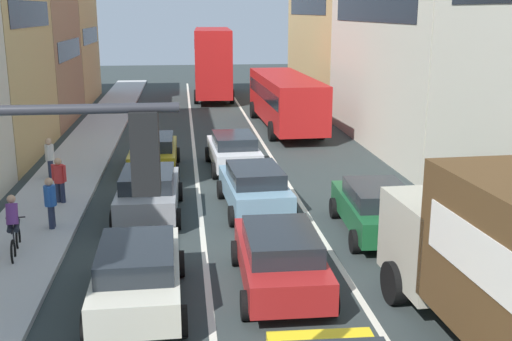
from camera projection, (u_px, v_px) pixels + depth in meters
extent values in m
cube|color=#B3B3B3|center=(77.00, 163.00, 26.23)|extent=(2.60, 64.00, 0.14)
cube|color=silver|center=(195.00, 162.00, 26.81)|extent=(0.16, 60.00, 0.01)
cube|color=silver|center=(273.00, 159.00, 27.20)|extent=(0.16, 60.00, 0.01)
cube|color=black|center=(31.00, 14.00, 26.42)|extent=(0.02, 7.04, 1.10)
cube|color=#9E7556|center=(6.00, 57.00, 35.07)|extent=(7.00, 8.70, 7.63)
cube|color=black|center=(70.00, 49.00, 35.38)|extent=(0.02, 7.04, 1.10)
cube|color=tan|center=(40.00, 42.00, 43.43)|extent=(7.00, 8.70, 8.43)
cube|color=black|center=(91.00, 36.00, 43.73)|extent=(0.02, 7.04, 1.10)
cube|color=tan|center=(356.00, 15.00, 42.67)|extent=(7.00, 14.57, 12.05)
cube|color=black|center=(306.00, 6.00, 42.11)|extent=(0.02, 11.73, 1.10)
cube|color=beige|center=(443.00, 22.00, 28.62)|extent=(7.00, 14.57, 11.63)
cube|color=black|center=(370.00, 9.00, 28.07)|extent=(0.02, 11.73, 1.10)
cube|color=black|center=(145.00, 153.00, 6.18)|extent=(0.28, 0.28, 0.84)
sphere|color=red|center=(145.00, 124.00, 6.26)|extent=(0.18, 0.18, 0.18)
sphere|color=#F2A519|center=(146.00, 150.00, 6.33)|extent=(0.18, 0.18, 0.18)
sphere|color=green|center=(147.00, 174.00, 6.39)|extent=(0.18, 0.18, 0.18)
cube|color=#B7B29E|center=(450.00, 241.00, 13.61)|extent=(2.50, 2.50, 1.90)
cube|color=black|center=(428.00, 207.00, 14.68)|extent=(2.02, 0.12, 0.70)
cube|color=white|center=(493.00, 269.00, 9.57)|extent=(0.22, 4.48, 0.90)
cylinder|color=black|center=(394.00, 283.00, 13.74)|extent=(0.34, 0.97, 0.96)
cylinder|color=black|center=(494.00, 276.00, 14.11)|extent=(0.34, 0.97, 0.96)
cube|color=#A51E1E|center=(280.00, 261.00, 14.45)|extent=(1.86, 4.33, 0.70)
cube|color=#1E2328|center=(281.00, 242.00, 14.11)|extent=(1.62, 2.43, 0.52)
cylinder|color=black|center=(236.00, 253.00, 15.85)|extent=(0.23, 0.64, 0.64)
cylinder|color=black|center=(307.00, 250.00, 16.03)|extent=(0.23, 0.64, 0.64)
cylinder|color=black|center=(246.00, 305.00, 13.03)|extent=(0.23, 0.64, 0.64)
cylinder|color=black|center=(332.00, 301.00, 13.22)|extent=(0.23, 0.64, 0.64)
cube|color=beige|center=(138.00, 277.00, 13.58)|extent=(1.86, 4.33, 0.70)
cube|color=#1E2328|center=(137.00, 257.00, 13.25)|extent=(1.62, 2.43, 0.52)
cylinder|color=black|center=(103.00, 268.00, 14.95)|extent=(0.23, 0.64, 0.64)
cylinder|color=black|center=(180.00, 264.00, 15.19)|extent=(0.23, 0.64, 0.64)
cylinder|color=black|center=(88.00, 327.00, 12.14)|extent=(0.23, 0.64, 0.64)
cylinder|color=black|center=(182.00, 321.00, 12.38)|extent=(0.23, 0.64, 0.64)
cube|color=#759EB7|center=(254.00, 190.00, 20.17)|extent=(2.05, 4.40, 0.70)
cube|color=#1E2328|center=(255.00, 175.00, 19.84)|extent=(1.72, 2.50, 0.52)
cylinder|color=black|center=(221.00, 189.00, 21.49)|extent=(0.26, 0.65, 0.64)
cylinder|color=black|center=(273.00, 187.00, 21.81)|extent=(0.26, 0.65, 0.64)
cylinder|color=black|center=(233.00, 216.00, 18.70)|extent=(0.26, 0.65, 0.64)
cylinder|color=black|center=(292.00, 213.00, 19.02)|extent=(0.26, 0.65, 0.64)
cube|color=gray|center=(149.00, 195.00, 19.68)|extent=(1.89, 4.33, 0.70)
cube|color=#1E2328|center=(148.00, 179.00, 19.35)|extent=(1.63, 2.44, 0.52)
cylinder|color=black|center=(125.00, 193.00, 21.09)|extent=(0.23, 0.64, 0.64)
cylinder|color=black|center=(179.00, 191.00, 21.26)|extent=(0.23, 0.64, 0.64)
cylinder|color=black|center=(114.00, 221.00, 18.27)|extent=(0.23, 0.64, 0.64)
cylinder|color=black|center=(177.00, 219.00, 18.44)|extent=(0.23, 0.64, 0.64)
cube|color=silver|center=(233.00, 153.00, 25.43)|extent=(1.99, 4.38, 0.70)
cube|color=#1E2328|center=(234.00, 141.00, 25.10)|extent=(1.69, 2.48, 0.52)
cylinder|color=black|center=(208.00, 154.00, 26.77)|extent=(0.25, 0.65, 0.64)
cylinder|color=black|center=(250.00, 153.00, 27.06)|extent=(0.25, 0.65, 0.64)
cylinder|color=black|center=(215.00, 171.00, 23.98)|extent=(0.25, 0.65, 0.64)
cylinder|color=black|center=(262.00, 169.00, 24.27)|extent=(0.25, 0.65, 0.64)
cube|color=#B29319|center=(154.00, 155.00, 25.08)|extent=(1.83, 4.31, 0.70)
cube|color=#1E2328|center=(153.00, 142.00, 24.75)|extent=(1.60, 2.42, 0.52)
cylinder|color=black|center=(134.00, 156.00, 26.48)|extent=(0.23, 0.64, 0.64)
cylinder|color=black|center=(177.00, 155.00, 26.68)|extent=(0.23, 0.64, 0.64)
cylinder|color=black|center=(128.00, 173.00, 23.67)|extent=(0.23, 0.64, 0.64)
cylinder|color=black|center=(176.00, 172.00, 23.86)|extent=(0.23, 0.64, 0.64)
cube|color=#19592D|center=(375.00, 211.00, 18.04)|extent=(2.01, 4.39, 0.70)
cube|color=#1E2328|center=(378.00, 195.00, 17.71)|extent=(1.70, 2.48, 0.52)
cylinder|color=black|center=(334.00, 208.00, 19.48)|extent=(0.25, 0.65, 0.64)
cylinder|color=black|center=(392.00, 207.00, 19.60)|extent=(0.25, 0.65, 0.64)
cylinder|color=black|center=(355.00, 241.00, 16.66)|extent=(0.25, 0.65, 0.64)
cylinder|color=black|center=(422.00, 240.00, 16.78)|extent=(0.25, 0.65, 0.64)
cube|color=#B21919|center=(285.00, 98.00, 33.88)|extent=(2.73, 10.55, 2.40)
cube|color=black|center=(285.00, 92.00, 33.79)|extent=(2.75, 9.92, 0.70)
cylinder|color=black|center=(253.00, 110.00, 37.63)|extent=(0.32, 1.01, 1.00)
cylinder|color=black|center=(294.00, 109.00, 37.97)|extent=(0.32, 1.01, 1.00)
cylinder|color=black|center=(272.00, 131.00, 30.99)|extent=(0.32, 1.01, 1.00)
cylinder|color=black|center=(321.00, 130.00, 31.33)|extent=(0.32, 1.01, 1.00)
cube|color=#B21919|center=(213.00, 75.00, 46.17)|extent=(2.91, 10.59, 2.40)
cube|color=black|center=(213.00, 70.00, 46.08)|extent=(2.91, 9.96, 0.70)
cube|color=#B21919|center=(213.00, 44.00, 45.61)|extent=(2.91, 10.59, 2.16)
cube|color=black|center=(213.00, 40.00, 45.55)|extent=(2.91, 9.96, 0.64)
cylinder|color=black|center=(197.00, 85.00, 50.03)|extent=(0.34, 1.01, 1.00)
cylinder|color=black|center=(228.00, 85.00, 50.22)|extent=(0.34, 1.01, 1.00)
cylinder|color=black|center=(196.00, 97.00, 43.34)|extent=(0.34, 1.01, 1.00)
cylinder|color=black|center=(232.00, 96.00, 43.53)|extent=(0.34, 1.01, 1.00)
torus|color=black|center=(18.00, 238.00, 16.81)|extent=(0.15, 0.68, 0.68)
torus|color=black|center=(13.00, 253.00, 15.83)|extent=(0.15, 0.68, 0.68)
cylinder|color=black|center=(14.00, 227.00, 16.19)|extent=(0.17, 0.94, 0.05)
cylinder|color=black|center=(14.00, 238.00, 16.06)|extent=(0.04, 0.04, 0.55)
cylinder|color=black|center=(15.00, 218.00, 16.56)|extent=(0.50, 0.10, 0.04)
cylinder|color=#232833|center=(10.00, 226.00, 16.11)|extent=(0.19, 0.45, 0.30)
cylinder|color=#232833|center=(17.00, 225.00, 16.15)|extent=(0.19, 0.45, 0.30)
cylinder|color=#66337F|center=(12.00, 214.00, 16.00)|extent=(0.36, 0.49, 0.62)
sphere|color=tan|center=(11.00, 199.00, 16.02)|extent=(0.22, 0.22, 0.22)
cylinder|color=#262D47|center=(58.00, 194.00, 20.62)|extent=(0.16, 0.16, 0.82)
cylinder|color=#262D47|center=(63.00, 195.00, 20.57)|extent=(0.16, 0.16, 0.82)
cylinder|color=red|center=(59.00, 174.00, 20.42)|extent=(0.34, 0.34, 0.60)
sphere|color=tan|center=(58.00, 161.00, 20.31)|extent=(0.24, 0.24, 0.24)
cylinder|color=red|center=(53.00, 172.00, 20.47)|extent=(0.10, 0.10, 0.55)
cylinder|color=red|center=(65.00, 173.00, 20.35)|extent=(0.10, 0.10, 0.55)
cylinder|color=#262D47|center=(51.00, 220.00, 18.09)|extent=(0.16, 0.16, 0.82)
cylinder|color=#262D47|center=(53.00, 218.00, 18.26)|extent=(0.16, 0.16, 0.82)
cylinder|color=#2659B2|center=(50.00, 196.00, 18.00)|extent=(0.34, 0.34, 0.60)
sphere|color=tan|center=(49.00, 182.00, 17.89)|extent=(0.24, 0.24, 0.24)
cylinder|color=#2659B2|center=(48.00, 197.00, 17.78)|extent=(0.10, 0.10, 0.55)
cylinder|color=#2659B2|center=(51.00, 193.00, 18.20)|extent=(0.10, 0.10, 0.55)
cylinder|color=#262D47|center=(51.00, 170.00, 23.79)|extent=(0.16, 0.16, 0.82)
cylinder|color=#262D47|center=(50.00, 171.00, 23.62)|extent=(0.16, 0.16, 0.82)
cylinder|color=silver|center=(49.00, 152.00, 23.53)|extent=(0.34, 0.34, 0.60)
sphere|color=tan|center=(48.00, 141.00, 23.42)|extent=(0.24, 0.24, 0.24)
cylinder|color=silver|center=(51.00, 150.00, 23.73)|extent=(0.10, 0.10, 0.55)
cylinder|color=silver|center=(48.00, 153.00, 23.31)|extent=(0.10, 0.10, 0.55)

